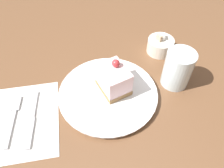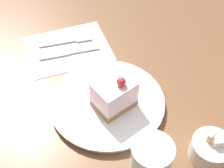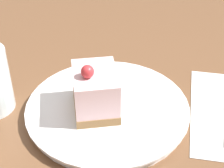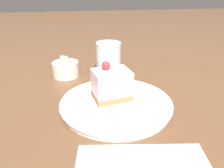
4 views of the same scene
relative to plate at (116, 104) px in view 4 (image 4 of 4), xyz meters
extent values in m
plane|color=brown|center=(0.00, 0.01, -0.01)|extent=(4.00, 4.00, 0.00)
cylinder|color=white|center=(0.00, 0.00, 0.00)|extent=(0.27, 0.27, 0.02)
cylinder|color=white|center=(0.00, 0.00, 0.01)|extent=(0.28, 0.28, 0.00)
cube|color=#9E7547|center=(0.02, 0.01, 0.02)|extent=(0.09, 0.10, 0.02)
cube|color=silver|center=(0.02, 0.01, 0.05)|extent=(0.09, 0.10, 0.06)
sphere|color=red|center=(0.03, 0.02, 0.09)|extent=(0.02, 0.02, 0.02)
cube|color=#B2B2B7|center=(-0.20, 0.03, -0.01)|extent=(0.03, 0.09, 0.00)
cylinder|color=silver|center=(0.23, 0.13, 0.01)|extent=(0.09, 0.09, 0.05)
cube|color=#D8B28C|center=(0.22, 0.13, 0.05)|extent=(0.01, 0.02, 0.02)
cube|color=white|center=(0.24, 0.14, 0.05)|extent=(0.02, 0.02, 0.02)
cylinder|color=silver|center=(0.21, -0.01, 0.05)|extent=(0.08, 0.08, 0.11)
camera|label=1|loc=(-0.11, -0.37, 0.50)|focal=35.00mm
camera|label=2|loc=(0.43, -0.21, 0.60)|focal=50.00mm
camera|label=3|loc=(-0.03, 0.49, 0.42)|focal=60.00mm
camera|label=4|loc=(-0.47, 0.08, 0.28)|focal=35.00mm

